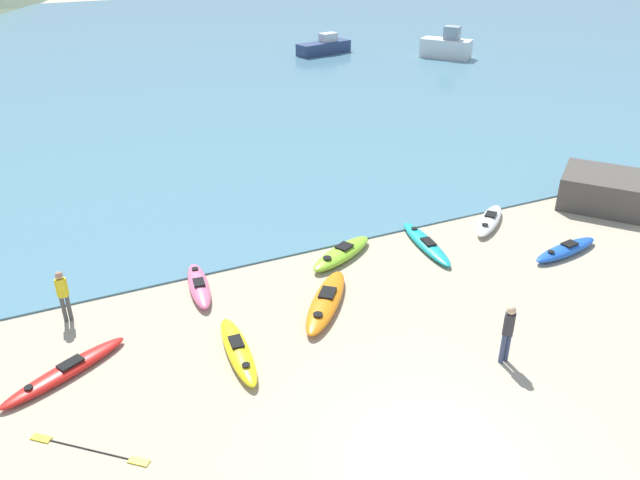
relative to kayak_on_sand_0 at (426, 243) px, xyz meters
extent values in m
plane|color=tan|center=(-4.93, -7.78, -0.13)|extent=(400.00, 400.00, 0.00)
cube|color=teal|center=(-4.93, 36.31, -0.10)|extent=(160.00, 70.00, 0.06)
ellipsoid|color=teal|center=(0.00, 0.00, 0.00)|extent=(0.97, 3.29, 0.26)
cube|color=black|center=(-0.02, -0.16, 0.15)|extent=(0.40, 0.62, 0.05)
cylinder|color=black|center=(0.10, 0.89, 0.14)|extent=(0.21, 0.21, 0.02)
ellipsoid|color=#E5668C|center=(-7.61, 0.54, 0.03)|extent=(0.89, 2.66, 0.34)
cube|color=black|center=(-7.62, 0.42, 0.23)|extent=(0.37, 0.50, 0.05)
cylinder|color=black|center=(-7.52, 1.26, 0.21)|extent=(0.20, 0.20, 0.02)
ellipsoid|color=red|center=(-11.56, -1.85, -0.01)|extent=(3.24, 2.06, 0.25)
cube|color=black|center=(-11.41, -1.77, 0.14)|extent=(0.68, 0.56, 0.05)
cylinder|color=black|center=(-12.38, -2.28, 0.13)|extent=(0.20, 0.20, 0.02)
ellipsoid|color=white|center=(3.00, 0.46, 0.03)|extent=(2.55, 2.24, 0.33)
cube|color=black|center=(3.10, 0.55, 0.22)|extent=(0.61, 0.59, 0.05)
cylinder|color=black|center=(2.41, -0.02, 0.21)|extent=(0.23, 0.23, 0.02)
ellipsoid|color=orange|center=(-4.55, -1.80, 0.03)|extent=(2.72, 3.10, 0.34)
cube|color=black|center=(-4.44, -1.67, 0.23)|extent=(0.71, 0.74, 0.05)
cylinder|color=black|center=(-5.14, -2.52, 0.21)|extent=(0.27, 0.27, 0.02)
ellipsoid|color=blue|center=(3.90, -2.33, 0.02)|extent=(2.90, 1.03, 0.31)
cube|color=black|center=(4.04, -2.31, 0.21)|extent=(0.56, 0.41, 0.05)
cylinder|color=black|center=(3.12, -2.45, 0.19)|extent=(0.21, 0.21, 0.02)
ellipsoid|color=yellow|center=(-7.52, -2.89, 0.02)|extent=(0.79, 2.98, 0.32)
cube|color=black|center=(-7.51, -2.74, 0.21)|extent=(0.36, 0.55, 0.05)
cylinder|color=black|center=(-7.58, -3.69, 0.20)|extent=(0.20, 0.20, 0.02)
ellipsoid|color=#8CCC2D|center=(-2.89, 0.51, 0.04)|extent=(2.87, 2.00, 0.35)
cube|color=black|center=(-2.77, 0.58, 0.24)|extent=(0.65, 0.61, 0.05)
cylinder|color=black|center=(-3.59, 0.15, 0.23)|extent=(0.27, 0.27, 0.02)
cylinder|color=#384260|center=(-1.65, -5.88, 0.28)|extent=(0.12, 0.12, 0.83)
cylinder|color=#384260|center=(-1.50, -5.88, 0.28)|extent=(0.12, 0.12, 0.83)
cube|color=#2D2D33|center=(-1.58, -5.88, 0.99)|extent=(0.29, 0.29, 0.59)
cylinder|color=#2D2D33|center=(-1.70, -5.88, 1.01)|extent=(0.09, 0.09, 0.56)
cylinder|color=#2D2D33|center=(-1.45, -5.88, 1.01)|extent=(0.09, 0.09, 0.56)
sphere|color=tan|center=(-1.58, -5.88, 1.41)|extent=(0.23, 0.23, 0.23)
cylinder|color=#4C4C4C|center=(-11.34, 0.56, 0.26)|extent=(0.11, 0.11, 0.78)
cylinder|color=#4C4C4C|center=(-11.21, 0.56, 0.26)|extent=(0.11, 0.11, 0.78)
cube|color=yellow|center=(-11.27, 0.56, 0.92)|extent=(0.21, 0.18, 0.55)
cylinder|color=yellow|center=(-11.39, 0.56, 0.94)|extent=(0.08, 0.08, 0.52)
cylinder|color=yellow|center=(-11.16, 0.56, 0.94)|extent=(0.08, 0.08, 0.52)
sphere|color=#A37A5B|center=(-11.27, 0.56, 1.31)|extent=(0.21, 0.21, 0.21)
cube|color=navy|center=(10.30, 30.02, 0.37)|extent=(4.64, 2.32, 0.89)
cube|color=silver|center=(10.74, 30.12, 1.13)|extent=(1.48, 1.09, 0.62)
cube|color=white|center=(18.10, 24.83, 0.61)|extent=(3.48, 3.84, 1.36)
cube|color=#8C99A8|center=(18.33, 24.54, 1.77)|extent=(1.41, 1.44, 0.95)
cylinder|color=black|center=(-11.34, -4.56, -0.12)|extent=(1.46, 1.26, 0.03)
cube|color=yellow|center=(-12.23, -3.80, -0.12)|extent=(0.45, 0.42, 0.03)
cube|color=yellow|center=(-10.46, -5.32, -0.12)|extent=(0.45, 0.42, 0.03)
cube|color=#4C4742|center=(7.95, 0.05, 0.49)|extent=(3.88, 3.94, 1.25)
camera|label=1|loc=(-10.93, -15.18, 9.86)|focal=35.00mm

